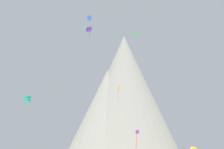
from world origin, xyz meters
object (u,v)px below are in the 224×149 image
(kite_indigo_high, at_px, (89,29))
(kite_violet_low, at_px, (137,138))
(kite_blue_high, at_px, (89,18))
(rock_massif, at_px, (118,108))
(kite_green_high, at_px, (136,33))
(kite_orange_mid, at_px, (118,91))
(kite_teal_mid, at_px, (27,99))

(kite_indigo_high, bearing_deg, kite_violet_low, -174.33)
(kite_blue_high, relative_size, kite_indigo_high, 0.30)
(rock_massif, distance_m, kite_violet_low, 80.62)
(kite_blue_high, height_order, kite_violet_low, kite_blue_high)
(kite_green_high, xyz_separation_m, kite_indigo_high, (-12.13, -7.71, -1.60))
(kite_violet_low, bearing_deg, kite_orange_mid, 112.30)
(kite_teal_mid, bearing_deg, kite_blue_high, -107.51)
(kite_orange_mid, distance_m, kite_indigo_high, 20.67)
(kite_indigo_high, relative_size, kite_teal_mid, 0.66)
(kite_green_high, bearing_deg, kite_indigo_high, 2.09)
(kite_blue_high, bearing_deg, kite_teal_mid, -43.12)
(kite_indigo_high, bearing_deg, kite_teal_mid, 32.67)
(kite_violet_low, xyz_separation_m, kite_green_high, (-0.73, 20.98, 30.87))
(kite_orange_mid, bearing_deg, kite_teal_mid, -62.59)
(kite_orange_mid, bearing_deg, kite_violet_low, 23.78)
(kite_orange_mid, relative_size, kite_teal_mid, 0.80)
(rock_massif, height_order, kite_violet_low, rock_massif)
(kite_orange_mid, xyz_separation_m, kite_violet_low, (6.85, -27.50, -15.55))
(rock_massif, xyz_separation_m, kite_blue_high, (2.16, -70.70, 10.17))
(rock_massif, height_order, kite_indigo_high, rock_massif)
(kite_orange_mid, relative_size, kite_indigo_high, 1.21)
(kite_green_high, height_order, kite_teal_mid, kite_green_high)
(kite_violet_low, xyz_separation_m, kite_indigo_high, (-12.87, 13.26, 29.27))
(rock_massif, distance_m, kite_orange_mid, 50.25)
(kite_teal_mid, bearing_deg, kite_indigo_high, -93.38)
(kite_blue_high, distance_m, kite_green_high, 18.01)
(kite_blue_high, bearing_deg, kite_green_high, -136.28)
(rock_massif, relative_size, kite_violet_low, 13.15)
(kite_orange_mid, relative_size, kite_green_high, 3.42)
(kite_indigo_high, bearing_deg, kite_green_high, -96.02)
(kite_blue_high, xyz_separation_m, kite_indigo_high, (-1.56, 6.76, 0.18))
(rock_massif, height_order, kite_teal_mid, rock_massif)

